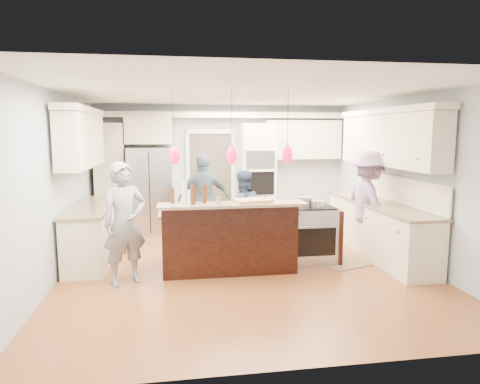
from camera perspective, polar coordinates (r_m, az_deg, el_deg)
The scene contains 23 objects.
ground_plane at distance 6.88m, azimuth 0.46°, elevation -9.93°, with size 6.00×6.00×0.00m, color #AD652F.
room_shell at distance 6.55m, azimuth 0.48°, elevation 5.37°, with size 5.54×6.04×2.72m.
refrigerator at distance 9.19m, azimuth -11.85°, elevation 0.21°, with size 0.90×0.70×1.80m, color #B7B7BC.
oven_column at distance 9.36m, azimuth 2.33°, elevation 2.06°, with size 0.72×0.69×2.30m.
back_upper_cabinets at distance 9.24m, azimuth -6.95°, elevation 5.15°, with size 5.30×0.61×2.54m.
right_counter_run at distance 7.69m, azimuth 18.35°, elevation -0.36°, with size 0.64×3.10×2.51m.
left_cabinets at distance 7.46m, azimuth -19.45°, elevation -0.65°, with size 0.64×2.30×2.51m.
kitchen_island at distance 6.78m, azimuth -1.70°, elevation -5.93°, with size 2.10×1.46×1.12m.
island_range at distance 7.17m, azimuth 9.50°, elevation -5.51°, with size 0.82×0.71×0.92m.
pendant_lights at distance 6.01m, azimuth -1.08°, elevation 5.00°, with size 1.75×0.15×1.03m.
person_bar_end at distance 6.18m, azimuth -15.12°, elevation -4.06°, with size 0.63×0.41×1.72m, color gray.
person_far_left at distance 7.53m, azimuth 0.26°, elevation -2.60°, with size 0.71×0.55×1.46m, color #2F415B.
person_far_right at distance 8.18m, azimuth -4.83°, elevation -0.93°, with size 1.00×0.42×1.71m, color #4C606B.
person_range_side at distance 7.70m, azimuth 16.76°, elevation -1.42°, with size 1.17×0.67×1.81m, color #97769F.
floor_rug at distance 7.41m, azimuth 12.32°, elevation -8.75°, with size 0.75×1.09×0.01m, color #91704F.
water_bottle at distance 6.04m, azimuth -7.41°, elevation -0.04°, with size 0.07×0.07×0.32m, color silver.
beer_bottle_a at distance 6.08m, azimuth -9.02°, elevation -0.46°, with size 0.06×0.06×0.23m, color #46230C.
beer_bottle_b at distance 5.98m, azimuth -6.29°, elevation -0.35°, with size 0.07×0.07×0.27m, color #46230C.
beer_bottle_c at distance 6.10m, azimuth -4.77°, elevation -0.23°, with size 0.06×0.06×0.26m, color #46230C.
drink_can at distance 5.93m, azimuth -2.88°, elevation -1.16°, with size 0.06×0.06×0.11m, color #B7B7BC.
cutting_board at distance 6.18m, azimuth 1.68°, elevation -1.13°, with size 0.50×0.36×0.04m, color tan.
pot_large at distance 7.09m, azimuth 8.62°, elevation -1.22°, with size 0.25×0.25×0.15m, color #B7B7BC.
pot_small at distance 6.99m, azimuth 10.34°, elevation -1.56°, with size 0.22×0.22×0.11m, color #B7B7BC.
Camera 1 is at (-1.07, -6.46, 2.12)m, focal length 32.00 mm.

